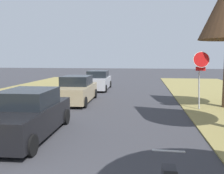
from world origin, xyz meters
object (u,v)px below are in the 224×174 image
object	(u,v)px
stop_sign_far	(201,68)
parked_sedan_silver	(98,81)
parked_sedan_black	(27,115)
parked_sedan_tan	(76,90)

from	to	relation	value
stop_sign_far	parked_sedan_silver	bearing A→B (deg)	131.84
parked_sedan_black	parked_sedan_silver	bearing A→B (deg)	89.86
parked_sedan_silver	parked_sedan_black	bearing A→B (deg)	-90.14
parked_sedan_black	parked_sedan_tan	distance (m)	6.58
stop_sign_far	parked_sedan_silver	xyz separation A→B (m)	(-6.71, 7.49, -1.44)
stop_sign_far	parked_sedan_tan	distance (m)	7.16
stop_sign_far	parked_sedan_black	distance (m)	8.59
parked_sedan_black	parked_sedan_tan	xyz separation A→B (m)	(-0.13, 6.58, 0.00)
stop_sign_far	parked_sedan_tan	bearing A→B (deg)	168.16
stop_sign_far	parked_sedan_black	xyz separation A→B (m)	(-6.74, -5.14, -1.44)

